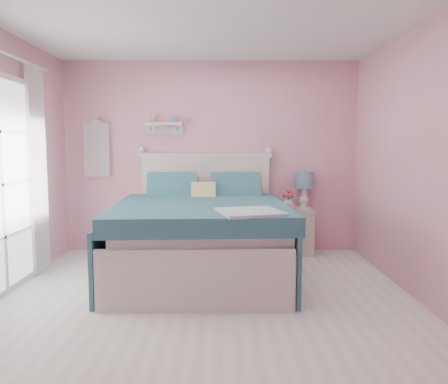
{
  "coord_description": "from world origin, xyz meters",
  "views": [
    {
      "loc": [
        0.17,
        -3.77,
        1.45
      ],
      "look_at": [
        0.18,
        1.2,
        0.93
      ],
      "focal_mm": 35.0,
      "sensor_mm": 36.0,
      "label": 1
    }
  ],
  "objects_px": {
    "table_lamp": "(304,183)",
    "teacup": "(291,208)",
    "nightstand": "(296,231)",
    "vase": "(288,202)",
    "bed": "(202,236)"
  },
  "relations": [
    {
      "from": "table_lamp",
      "to": "teacup",
      "type": "relative_size",
      "value": 4.95
    },
    {
      "from": "nightstand",
      "to": "table_lamp",
      "type": "bearing_deg",
      "value": 40.79
    },
    {
      "from": "vase",
      "to": "table_lamp",
      "type": "bearing_deg",
      "value": 18.24
    },
    {
      "from": "table_lamp",
      "to": "nightstand",
      "type": "bearing_deg",
      "value": -139.21
    },
    {
      "from": "table_lamp",
      "to": "teacup",
      "type": "bearing_deg",
      "value": -129.1
    },
    {
      "from": "vase",
      "to": "teacup",
      "type": "xyz_separation_m",
      "value": [
        0.02,
        -0.18,
        -0.05
      ]
    },
    {
      "from": "nightstand",
      "to": "table_lamp",
      "type": "relative_size",
      "value": 1.23
    },
    {
      "from": "vase",
      "to": "nightstand",
      "type": "bearing_deg",
      "value": -14.41
    },
    {
      "from": "teacup",
      "to": "table_lamp",
      "type": "bearing_deg",
      "value": 50.9
    },
    {
      "from": "nightstand",
      "to": "table_lamp",
      "type": "height_order",
      "value": "table_lamp"
    },
    {
      "from": "nightstand",
      "to": "teacup",
      "type": "bearing_deg",
      "value": -120.12
    },
    {
      "from": "nightstand",
      "to": "table_lamp",
      "type": "xyz_separation_m",
      "value": [
        0.12,
        0.1,
        0.65
      ]
    },
    {
      "from": "table_lamp",
      "to": "vase",
      "type": "xyz_separation_m",
      "value": [
        -0.23,
        -0.07,
        -0.26
      ]
    },
    {
      "from": "bed",
      "to": "vase",
      "type": "distance_m",
      "value": 1.5
    },
    {
      "from": "table_lamp",
      "to": "teacup",
      "type": "xyz_separation_m",
      "value": [
        -0.21,
        -0.25,
        -0.31
      ]
    }
  ]
}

